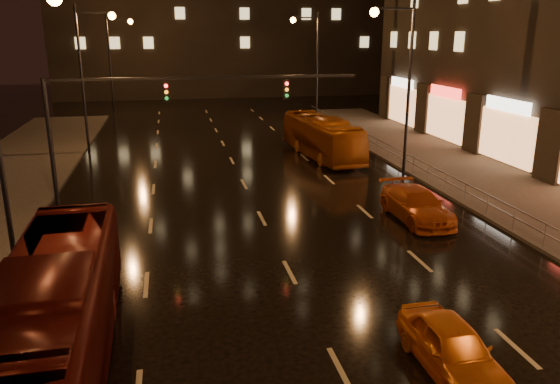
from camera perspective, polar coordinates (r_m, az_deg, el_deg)
The scene contains 8 objects.
ground at distance 28.96m, azimuth -3.24°, elevation -0.22°, with size 140.00×140.00×0.00m, color black.
sidewalk_right at distance 29.57m, azimuth 25.19°, elevation -1.29°, with size 7.00×70.00×0.15m, color #38332D.
traffic_signal at distance 27.73m, azimuth -13.92°, elevation 8.61°, with size 15.31×0.32×6.20m.
railing_right at distance 30.03m, azimuth 16.96°, elevation 1.46°, with size 0.05×56.00×1.00m.
bus_red at distance 15.14m, azimuth -22.45°, elevation -11.51°, with size 2.50×10.69×2.98m, color #500F0B.
bus_curb at distance 37.50m, azimuth 4.37°, elevation 5.76°, with size 2.33×9.95×2.77m, color #A24D10.
taxi_near at distance 14.81m, azimuth 17.58°, elevation -15.27°, with size 1.57×3.91×1.33m, color orange.
taxi_far at distance 25.54m, azimuth 14.07°, elevation -1.31°, with size 2.00×4.92×1.43m, color #C34E12.
Camera 1 is at (-3.89, -7.49, 8.25)m, focal length 35.00 mm.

